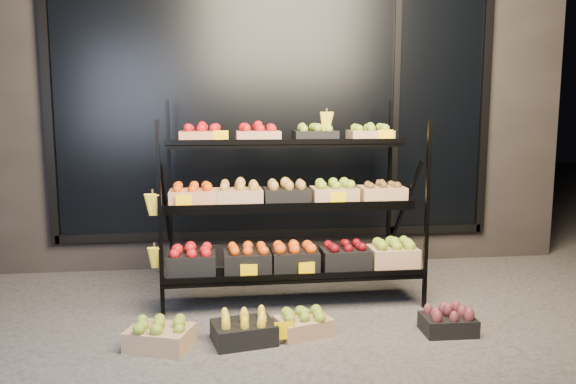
{
  "coord_description": "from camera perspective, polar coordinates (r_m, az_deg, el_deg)",
  "views": [
    {
      "loc": [
        -0.62,
        -3.96,
        1.55
      ],
      "look_at": [
        -0.03,
        0.55,
        0.9
      ],
      "focal_mm": 35.0,
      "sensor_mm": 36.0,
      "label": 1
    }
  ],
  "objects": [
    {
      "name": "building",
      "position": [
        6.58,
        -2.11,
        9.82
      ],
      "size": [
        6.0,
        2.08,
        3.5
      ],
      "color": "#2D2826",
      "rests_on": "ground"
    },
    {
      "name": "floor_crate_midright",
      "position": [
        4.05,
        1.56,
        -13.11
      ],
      "size": [
        0.42,
        0.36,
        0.19
      ],
      "rotation": [
        0.0,
        0.0,
        0.32
      ],
      "color": "tan",
      "rests_on": "ground"
    },
    {
      "name": "ground",
      "position": [
        4.3,
        1.33,
        -13.04
      ],
      "size": [
        24.0,
        24.0,
        0.0
      ],
      "primitive_type": "plane",
      "color": "#514F4C",
      "rests_on": "ground"
    },
    {
      "name": "floor_crate_right",
      "position": [
        4.22,
        15.95,
        -12.49
      ],
      "size": [
        0.37,
        0.28,
        0.19
      ],
      "rotation": [
        0.0,
        0.0,
        -0.03
      ],
      "color": "black",
      "rests_on": "ground"
    },
    {
      "name": "tag_floor_a",
      "position": [
        3.89,
        -0.42,
        -14.45
      ],
      "size": [
        0.13,
        0.01,
        0.12
      ],
      "primitive_type": "cube",
      "color": "#FFC800",
      "rests_on": "ground"
    },
    {
      "name": "floor_crate_midleft",
      "position": [
        3.93,
        -4.52,
        -13.68
      ],
      "size": [
        0.46,
        0.38,
        0.21
      ],
      "rotation": [
        0.0,
        0.0,
        0.19
      ],
      "color": "black",
      "rests_on": "ground"
    },
    {
      "name": "display_rack",
      "position": [
        4.67,
        0.12,
        -1.32
      ],
      "size": [
        2.18,
        1.02,
        1.67
      ],
      "color": "black",
      "rests_on": "ground"
    },
    {
      "name": "floor_crate_left",
      "position": [
        3.92,
        -12.9,
        -13.9
      ],
      "size": [
        0.48,
        0.42,
        0.2
      ],
      "rotation": [
        0.0,
        0.0,
        -0.34
      ],
      "color": "tan",
      "rests_on": "ground"
    }
  ]
}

